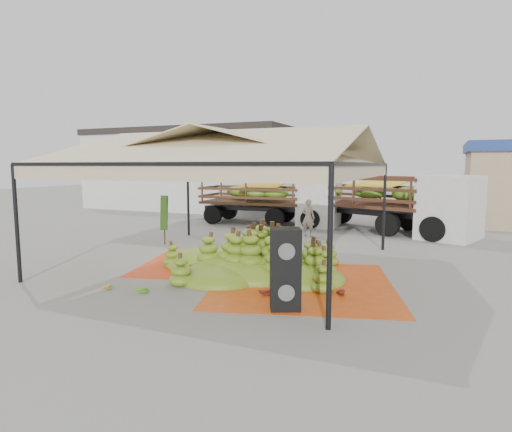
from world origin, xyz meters
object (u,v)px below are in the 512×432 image
at_px(banana_heap, 251,250).
at_px(truck_left, 275,195).
at_px(speaker_stack, 285,269).
at_px(truck_right, 393,197).
at_px(vendor, 308,218).

height_order(banana_heap, truck_left, truck_left).
distance_m(speaker_stack, truck_left, 12.99).
height_order(speaker_stack, truck_right, truck_right).
bearing_deg(speaker_stack, truck_left, 87.09).
distance_m(speaker_stack, vendor, 9.30).
xyz_separation_m(speaker_stack, vendor, (-2.17, 9.05, -0.06)).
relative_size(banana_heap, truck_left, 0.83).
bearing_deg(truck_left, vendor, -53.11).
xyz_separation_m(banana_heap, speaker_stack, (1.91, -2.55, 0.22)).
bearing_deg(truck_left, speaker_stack, -72.34).
distance_m(speaker_stack, truck_right, 11.58).
bearing_deg(truck_right, vendor, -122.46).
bearing_deg(banana_heap, truck_left, 106.75).
bearing_deg(truck_right, speaker_stack, -75.41).
bearing_deg(vendor, truck_right, -134.17).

